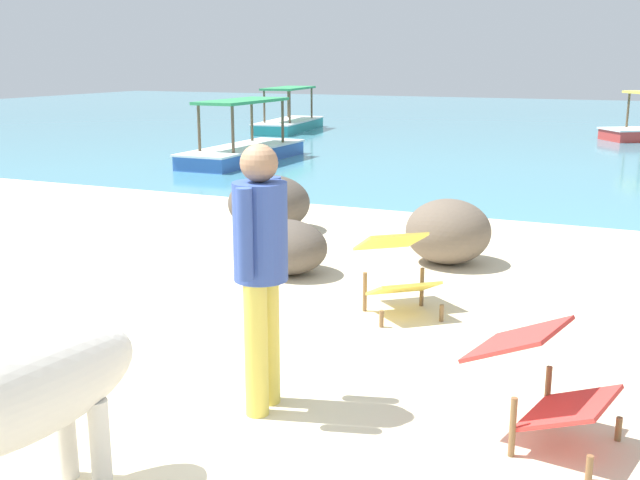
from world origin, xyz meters
name	(u,v)px	position (x,y,z in m)	size (l,w,h in m)	color
sand_beach	(96,444)	(0.00, 0.00, 0.02)	(18.00, 14.00, 0.04)	beige
water_surface	(563,128)	(0.00, 22.00, 0.00)	(60.00, 36.00, 0.03)	teal
deck_chair_near	(542,376)	(2.27, 1.02, 0.42)	(0.86, 0.69, 0.68)	brown
deck_chair_far	(396,267)	(0.82, 2.85, 0.42)	(0.90, 0.93, 0.68)	brown
person_standing	(261,259)	(0.67, 0.76, 0.99)	(0.32, 0.51, 1.62)	#DBC64C
shore_rock_large	(269,203)	(-1.60, 5.18, 0.39)	(1.02, 1.00, 0.69)	brown
shore_rock_medium	(448,231)	(0.83, 4.55, 0.38)	(0.89, 0.85, 0.68)	#6B5B4C
shore_rock_flat	(286,247)	(-0.54, 3.52, 0.31)	(0.86, 0.74, 0.54)	brown
boat_teal	(289,122)	(-7.46, 17.66, 0.29)	(1.63, 3.79, 1.29)	teal
boat_blue	(244,148)	(-5.22, 10.93, 0.29)	(1.16, 3.67, 1.29)	#3866B7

